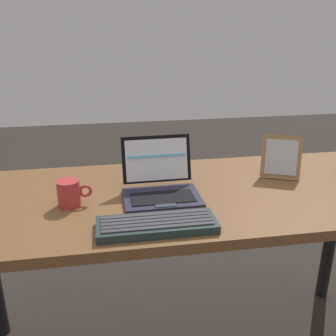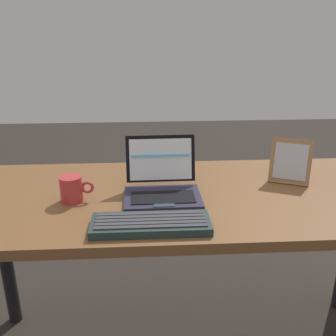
# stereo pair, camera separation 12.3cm
# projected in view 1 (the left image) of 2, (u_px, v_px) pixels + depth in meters

# --- Properties ---
(desk) EXTENTS (1.67, 0.65, 0.75)m
(desk) POSITION_uv_depth(u_px,v_px,m) (187.00, 216.00, 1.39)
(desk) COLOR brown
(desk) RESTS_ON ground
(laptop_front) EXTENTS (0.26, 0.23, 0.19)m
(laptop_front) POSITION_uv_depth(u_px,v_px,m) (160.00, 186.00, 1.31)
(laptop_front) COLOR #252237
(laptop_front) RESTS_ON desk
(external_keyboard) EXTENTS (0.35, 0.13, 0.03)m
(external_keyboard) POSITION_uv_depth(u_px,v_px,m) (157.00, 225.00, 1.12)
(external_keyboard) COLOR #213230
(external_keyboard) RESTS_ON desk
(photo_frame) EXTENTS (0.16, 0.11, 0.16)m
(photo_frame) POSITION_uv_depth(u_px,v_px,m) (281.00, 157.00, 1.46)
(photo_frame) COLOR olive
(photo_frame) RESTS_ON desk
(coffee_mug) EXTENTS (0.11, 0.07, 0.09)m
(coffee_mug) POSITION_uv_depth(u_px,v_px,m) (69.00, 193.00, 1.25)
(coffee_mug) COLOR #B93335
(coffee_mug) RESTS_ON desk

